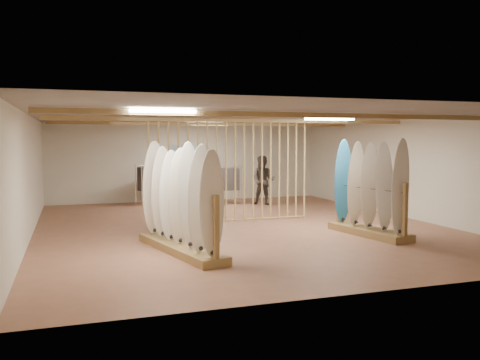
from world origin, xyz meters
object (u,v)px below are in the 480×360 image
object	(u,v)px
rack_left	(180,216)
rack_right	(369,204)
shopper_b	(263,177)
clothing_rack_a	(155,178)
shopper_a	(204,180)
clothing_rack_b	(222,179)

from	to	relation	value
rack_left	rack_right	xyz separation A→B (m)	(4.55, 0.37, 0.01)
rack_left	shopper_b	size ratio (longest dim) A/B	1.61
clothing_rack_a	shopper_a	bearing A→B (deg)	-69.52
clothing_rack_a	clothing_rack_b	world-z (taller)	clothing_rack_a
rack_right	shopper_a	xyz separation A→B (m)	(-2.48, 5.85, 0.17)
rack_left	clothing_rack_b	xyz separation A→B (m)	(2.90, 6.88, 0.15)
shopper_b	rack_right	bearing A→B (deg)	-51.56
rack_left	rack_right	size ratio (longest dim) A/B	1.31
rack_left	shopper_b	bearing A→B (deg)	43.11
rack_right	clothing_rack_a	world-z (taller)	rack_right
rack_right	clothing_rack_b	xyz separation A→B (m)	(-1.65, 6.50, 0.13)
clothing_rack_b	shopper_b	xyz separation A→B (m)	(1.30, -0.56, 0.08)
rack_left	clothing_rack_b	bearing A→B (deg)	53.83
shopper_a	shopper_b	size ratio (longest dim) A/B	0.96
clothing_rack_b	clothing_rack_a	bearing A→B (deg)	168.19
rack_right	shopper_b	xyz separation A→B (m)	(-0.36, 5.95, 0.21)
rack_left	clothing_rack_a	bearing A→B (deg)	71.36
clothing_rack_a	shopper_b	world-z (taller)	shopper_b
clothing_rack_b	shopper_a	distance (m)	1.05
rack_left	shopper_b	xyz separation A→B (m)	(4.20, 6.32, 0.23)
shopper_a	shopper_b	world-z (taller)	shopper_b
rack_left	shopper_a	bearing A→B (deg)	58.25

